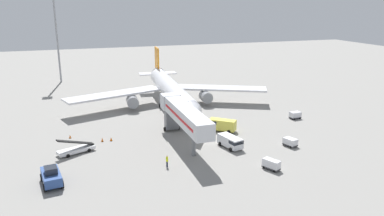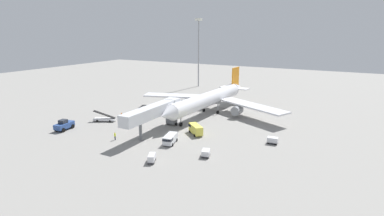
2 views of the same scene
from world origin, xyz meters
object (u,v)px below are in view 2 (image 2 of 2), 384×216
Objects in this scene: safety_cone_charlie at (121,113)px; apron_light_mast at (199,41)px; safety_cone_alpha at (131,119)px; pushback_tug at (64,125)px; airplane_at_gate at (210,99)px; safety_cone_bravo at (127,119)px; baggage_cart_far_center at (206,153)px; jet_bridge at (155,112)px; baggage_cart_rear_left at (152,158)px; ground_crew_worker_foreground at (115,136)px; service_van_near_left at (170,139)px; service_van_far_right at (195,129)px; baggage_cart_outer_left at (273,140)px; belt_loader_truck at (105,119)px.

safety_cone_charlie is 57.52m from apron_light_mast.
safety_cone_alpha reaches higher than safety_cone_charlie.
pushback_tug is 7.61× the size of safety_cone_alpha.
safety_cone_bravo is at bearing -134.88° from airplane_at_gate.
baggage_cart_far_center is at bearing -23.19° from safety_cone_alpha.
safety_cone_bravo is (-13.55, 5.27, -5.01)m from jet_bridge.
ground_crew_worker_foreground reaches higher than baggage_cart_rear_left.
baggage_cart_rear_left is at bearing -39.82° from safety_cone_charlie.
service_van_near_left reaches higher than ground_crew_worker_foreground.
pushback_tug reaches higher than safety_cone_bravo.
safety_cone_charlie is at bearing 140.18° from baggage_cart_rear_left.
airplane_at_gate is 9.54× the size of service_van_far_right.
safety_cone_alpha is (-11.99, 5.13, -5.02)m from jet_bridge.
airplane_at_gate is 20.42× the size of baggage_cart_outer_left.
baggage_cart_far_center is at bearing 42.37° from baggage_cart_rear_left.
baggage_cart_rear_left is at bearing -30.03° from belt_loader_truck.
jet_bridge reaches higher than baggage_cart_far_center.
jet_bridge is 67.83m from apron_light_mast.
service_van_far_right is at bearing 77.12° from service_van_near_left.
pushback_tug is at bearing -178.28° from ground_crew_worker_foreground.
airplane_at_gate is 25.24m from safety_cone_bravo.
safety_cone_charlie is (-28.12, 5.22, -1.00)m from service_van_far_right.
belt_loader_truck reaches higher than baggage_cart_far_center.
belt_loader_truck reaches higher than pushback_tug.
safety_cone_bravo reaches higher than safety_cone_alpha.
baggage_cart_outer_left is 3.35× the size of safety_cone_alpha.
pushback_tug is at bearing -90.93° from apron_light_mast.
belt_loader_truck is 8.78× the size of safety_cone_bravo.
service_van_far_right is at bearing 22.96° from pushback_tug.
belt_loader_truck is 1.21× the size of service_van_near_left.
ground_crew_worker_foreground is (-5.24, -8.85, -4.38)m from jet_bridge.
apron_light_mast reaches higher than belt_loader_truck.
baggage_cart_outer_left is 46.39m from safety_cone_charlie.
pushback_tug is at bearing -162.52° from baggage_cart_outer_left.
ground_crew_worker_foreground is 16.39m from safety_cone_bravo.
baggage_cart_far_center is (35.49, -8.64, 0.04)m from belt_loader_truck.
jet_bridge is at bearing 122.48° from baggage_cart_rear_left.
apron_light_mast reaches higher than baggage_cart_outer_left.
baggage_cart_rear_left is at bearing -9.76° from pushback_tug.
service_van_near_left reaches higher than safety_cone_alpha.
service_van_far_right reaches higher than safety_cone_charlie.
safety_cone_alpha is (-39.28, -0.97, -0.47)m from baggage_cart_outer_left.
apron_light_mast is at bearing 108.13° from jet_bridge.
baggage_cart_outer_left is at bearing 28.35° from service_van_near_left.
belt_loader_truck is at bearing -147.65° from safety_cone_alpha.
ground_crew_worker_foreground is at bearing -52.27° from safety_cone_charlie.
pushback_tug reaches higher than safety_cone_charlie.
ground_crew_worker_foreground reaches higher than safety_cone_bravo.
safety_cone_alpha is at bearing 137.12° from baggage_cart_rear_left.
safety_cone_alpha is (9.76, 14.47, -0.91)m from pushback_tug.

